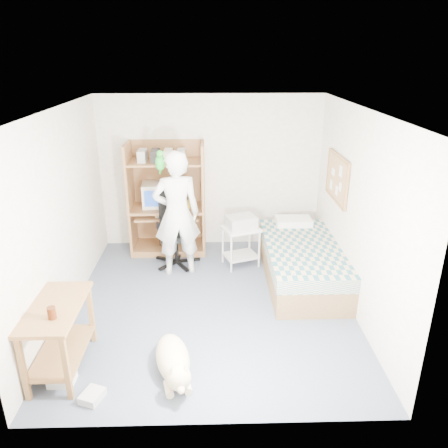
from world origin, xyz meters
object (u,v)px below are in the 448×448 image
object	(u,v)px
bed	(302,262)
computer_hutch	(168,203)
dog	(174,361)
printer_cart	(241,240)
person	(177,214)
side_desk	(58,328)
office_chair	(176,239)

from	to	relation	value
bed	computer_hutch	bearing A→B (deg)	150.71
computer_hutch	dog	size ratio (longest dim) A/B	1.72
dog	printer_cart	size ratio (longest dim) A/B	1.65
person	dog	size ratio (longest dim) A/B	1.77
bed	side_desk	distance (m)	3.39
office_chair	printer_cart	xyz separation A→B (m)	(1.01, -0.11, 0.02)
computer_hutch	bed	distance (m)	2.35
bed	printer_cart	world-z (taller)	bed
computer_hutch	dog	distance (m)	3.16
bed	office_chair	size ratio (longest dim) A/B	1.81
computer_hutch	person	size ratio (longest dim) A/B	0.97
computer_hutch	printer_cart	world-z (taller)	computer_hutch
office_chair	bed	bearing A→B (deg)	-30.05
bed	dog	distance (m)	2.59
dog	printer_cart	distance (m)	2.62
person	printer_cart	bearing A→B (deg)	-179.59
side_desk	person	bearing A→B (deg)	63.53
side_desk	office_chair	size ratio (longest dim) A/B	0.90
printer_cart	person	bearing A→B (deg)	172.16
computer_hutch	side_desk	size ratio (longest dim) A/B	1.80
side_desk	computer_hutch	bearing A→B (deg)	73.86
office_chair	printer_cart	bearing A→B (deg)	-17.78
bed	dog	xyz separation A→B (m)	(-1.69, -1.96, -0.12)
side_desk	person	size ratio (longest dim) A/B	0.54
side_desk	dog	xyz separation A→B (m)	(1.16, -0.14, -0.32)
person	dog	world-z (taller)	person
person	side_desk	bearing A→B (deg)	52.05
computer_hutch	side_desk	bearing A→B (deg)	-106.14
computer_hutch	dog	bearing A→B (deg)	-84.20
printer_cart	dog	bearing A→B (deg)	-128.51
dog	printer_cart	bearing A→B (deg)	57.88
bed	dog	size ratio (longest dim) A/B	1.94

